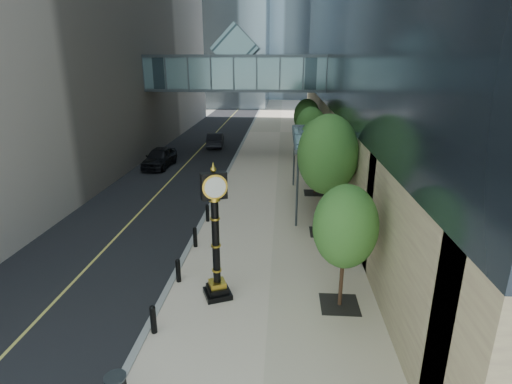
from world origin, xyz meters
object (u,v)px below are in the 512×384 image
Objects in this scene: car_far at (215,140)px; pedestrian at (319,217)px; street_clock at (216,243)px; car_near at (160,157)px.

pedestrian is at bearing 107.49° from car_far.
car_near is (-7.98, 19.03, -1.43)m from street_clock.
car_far is (-4.68, 27.64, -1.51)m from street_clock.
pedestrian reaches higher than car_near.
pedestrian is 23.22m from car_far.
street_clock is 1.14× the size of car_far.
car_far is (-8.99, 21.41, -0.13)m from pedestrian.
pedestrian reaches higher than car_far.
street_clock is at bearing 40.97° from pedestrian.
car_far is at bearing -81.62° from pedestrian.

